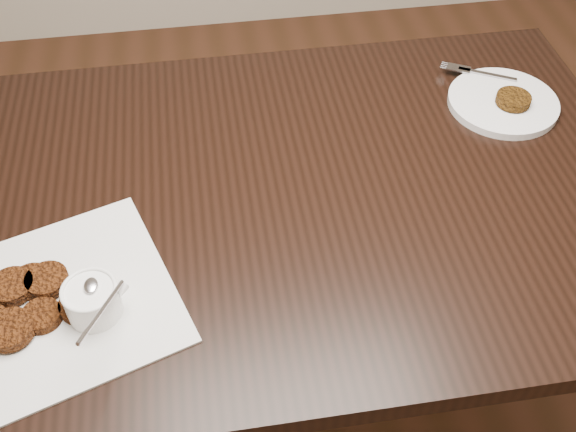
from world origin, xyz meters
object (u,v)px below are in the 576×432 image
object	(u,v)px
napkin	(62,302)
plate_with_patty	(504,99)
table	(280,310)
sauce_ramekin	(88,288)

from	to	relation	value
napkin	plate_with_patty	size ratio (longest dim) A/B	1.49
table	sauce_ramekin	size ratio (longest dim) A/B	11.67
table	sauce_ramekin	xyz separation A→B (m)	(-0.31, -0.22, 0.44)
table	sauce_ramekin	distance (m)	0.58
sauce_ramekin	plate_with_patty	xyz separation A→B (m)	(0.81, 0.39, -0.05)
table	napkin	world-z (taller)	napkin
napkin	sauce_ramekin	size ratio (longest dim) A/B	2.83
sauce_ramekin	napkin	bearing A→B (deg)	152.73
table	napkin	distance (m)	0.56
plate_with_patty	sauce_ramekin	bearing A→B (deg)	-153.95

